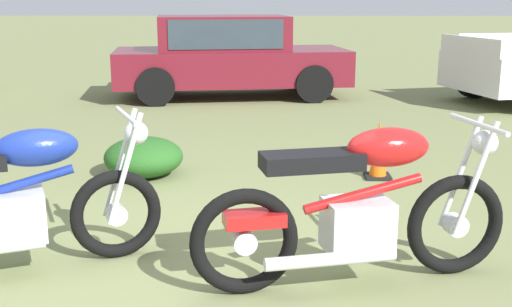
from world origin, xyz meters
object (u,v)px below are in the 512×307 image
at_px(motorcycle_blue, 12,202).
at_px(car_burgundy, 227,52).
at_px(motorcycle_red, 359,208).
at_px(shrub_low, 144,157).
at_px(traffic_cone, 379,151).

relative_size(motorcycle_blue, car_burgundy, 0.43).
height_order(motorcycle_red, shrub_low, motorcycle_red).
bearing_deg(motorcycle_blue, traffic_cone, 16.92).
bearing_deg(motorcycle_blue, motorcycle_red, -26.44).
xyz_separation_m(motorcycle_blue, shrub_low, (0.39, 2.33, -0.28)).
relative_size(motorcycle_red, shrub_low, 2.55).
xyz_separation_m(motorcycle_red, shrub_low, (-1.80, 2.44, -0.30)).
height_order(motorcycle_blue, motorcycle_red, same).
bearing_deg(motorcycle_blue, car_burgundy, 59.91).
height_order(shrub_low, traffic_cone, traffic_cone).
relative_size(car_burgundy, traffic_cone, 7.33).
relative_size(motorcycle_blue, shrub_low, 2.36).
xyz_separation_m(shrub_low, traffic_cone, (2.33, -0.02, 0.07)).
xyz_separation_m(motorcycle_red, traffic_cone, (0.53, 2.42, -0.22)).
bearing_deg(shrub_low, motorcycle_blue, -99.43).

